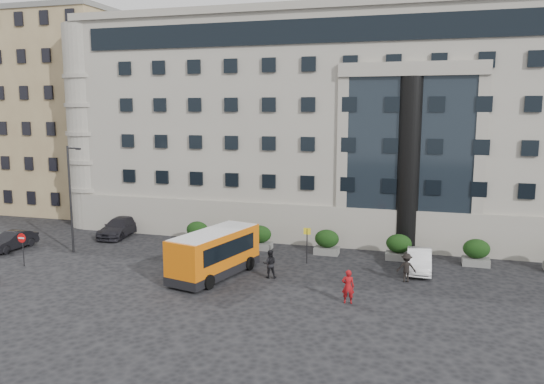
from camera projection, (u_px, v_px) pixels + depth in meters
The scene contains 22 objects.
ground at pixel (206, 278), 33.73m from camera, with size 120.00×120.00×0.00m, color black.
civic_building at pixel (350, 126), 51.59m from camera, with size 44.00×24.00×18.00m, color gray.
entrance_column at pixel (409, 166), 39.23m from camera, with size 1.80×1.80×13.00m, color black.
apartment_near at pixel (72, 115), 57.71m from camera, with size 14.00×14.00×20.00m, color #8D7552.
apartment_far at pixel (134, 107), 75.46m from camera, with size 13.00×13.00×22.00m, color brown.
hedge_a at pixel (197, 233), 42.08m from camera, with size 1.80×1.26×1.84m.
hedge_b at pixel (260, 237), 40.67m from camera, with size 1.80×1.26×1.84m.
hedge_c at pixel (327, 242), 39.25m from camera, with size 1.80×1.26×1.84m.
hedge_d at pixel (399, 247), 37.83m from camera, with size 1.80×1.26×1.84m.
hedge_e at pixel (476, 252), 36.42m from camera, with size 1.80×1.26×1.84m.
street_lamp at pixel (71, 195), 39.15m from camera, with size 1.16×0.18×8.00m.
bus_stop_sign at pixel (307, 239), 36.71m from camera, with size 0.50×0.08×2.52m.
no_entry_sign at pixel (22, 243), 36.03m from camera, with size 0.64×0.16×2.32m.
minibus at pixel (215, 252), 33.93m from camera, with size 4.09×7.43×2.94m.
red_truck at pixel (134, 205), 51.74m from camera, with size 2.87×5.37×2.78m.
parked_car_b at pixel (12, 241), 40.48m from camera, with size 1.46×4.19×1.38m, color black.
parked_car_c at pixel (120, 227), 44.86m from camera, with size 2.14×5.27×1.53m, color black.
parked_car_d at pixel (100, 214), 51.43m from camera, with size 2.04×4.44×1.23m, color black.
white_taxi at pixel (419, 261), 35.09m from camera, with size 1.55×4.44×1.46m, color white.
pedestrian_a at pixel (348, 286), 29.28m from camera, with size 0.70×0.46×1.91m, color maroon.
pedestrian_b at pixel (270, 264), 33.70m from camera, with size 0.88×0.69×1.82m, color black.
pedestrian_c at pixel (406, 268), 32.93m from camera, with size 1.17×0.67×1.82m, color black.
Camera 1 is at (13.02, -30.04, 10.67)m, focal length 35.00 mm.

